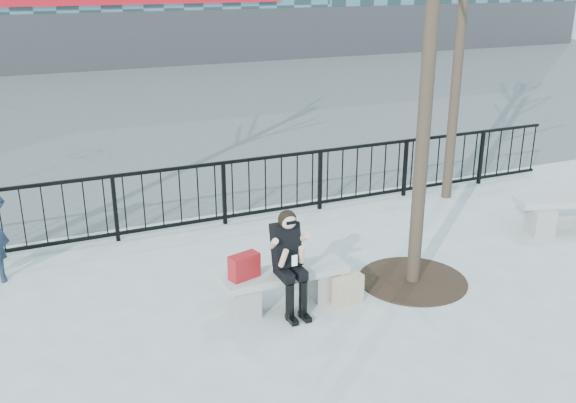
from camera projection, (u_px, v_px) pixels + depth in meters
name	position (u px, v px, depth m)	size (l,w,h in m)	color
ground	(285.00, 305.00, 8.29)	(120.00, 120.00, 0.00)	gray
street_surface	(103.00, 101.00, 21.18)	(60.00, 23.00, 0.01)	#474747
railing	(213.00, 195.00, 10.68)	(14.00, 0.06, 1.10)	black
tree_grate	(413.00, 280.00, 8.92)	(1.50, 1.50, 0.02)	black
bench_main	(285.00, 284.00, 8.19)	(1.65, 0.46, 0.49)	gray
bench_second	(569.00, 209.00, 10.66)	(1.81, 0.50, 0.54)	gray
seated_woman	(290.00, 263.00, 7.92)	(0.50, 0.64, 1.34)	black
handbag	(244.00, 266.00, 7.88)	(0.38, 0.18, 0.31)	maroon
shopping_bag	(348.00, 290.00, 8.26)	(0.41, 0.15, 0.39)	beige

